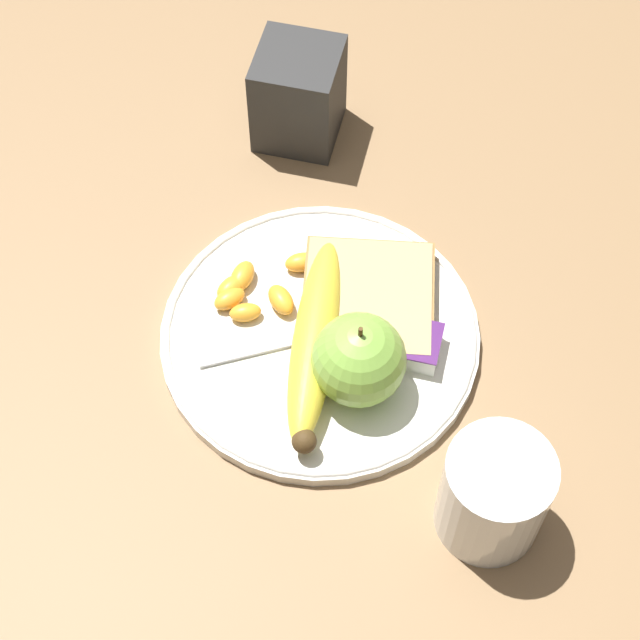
% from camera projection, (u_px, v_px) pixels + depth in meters
% --- Properties ---
extents(ground_plane, '(3.00, 3.00, 0.00)m').
position_uv_depth(ground_plane, '(320.00, 340.00, 0.91)').
color(ground_plane, olive).
extents(plate, '(0.27, 0.27, 0.01)m').
position_uv_depth(plate, '(320.00, 335.00, 0.91)').
color(plate, silver).
rests_on(plate, ground_plane).
extents(juice_glass, '(0.08, 0.08, 0.09)m').
position_uv_depth(juice_glass, '(493.00, 496.00, 0.79)').
color(juice_glass, silver).
rests_on(juice_glass, ground_plane).
extents(apple, '(0.08, 0.08, 0.09)m').
position_uv_depth(apple, '(359.00, 360.00, 0.84)').
color(apple, '#84BC47').
rests_on(apple, plate).
extents(banana, '(0.20, 0.06, 0.04)m').
position_uv_depth(banana, '(319.00, 343.00, 0.88)').
color(banana, yellow).
rests_on(banana, plate).
extents(bread_slice, '(0.13, 0.13, 0.02)m').
position_uv_depth(bread_slice, '(368.00, 301.00, 0.91)').
color(bread_slice, olive).
rests_on(bread_slice, plate).
extents(fork, '(0.09, 0.15, 0.00)m').
position_uv_depth(fork, '(309.00, 336.00, 0.90)').
color(fork, silver).
rests_on(fork, plate).
extents(jam_packet, '(0.04, 0.03, 0.02)m').
position_uv_depth(jam_packet, '(419.00, 351.00, 0.88)').
color(jam_packet, white).
rests_on(jam_packet, plate).
extents(orange_segment_0, '(0.03, 0.03, 0.02)m').
position_uv_depth(orange_segment_0, '(324.00, 267.00, 0.93)').
color(orange_segment_0, '#F9A32D').
rests_on(orange_segment_0, plate).
extents(orange_segment_1, '(0.03, 0.03, 0.02)m').
position_uv_depth(orange_segment_1, '(301.00, 262.00, 0.93)').
color(orange_segment_1, '#F9A32D').
rests_on(orange_segment_1, plate).
extents(orange_segment_2, '(0.03, 0.03, 0.02)m').
position_uv_depth(orange_segment_2, '(229.00, 299.00, 0.91)').
color(orange_segment_2, '#F9A32D').
rests_on(orange_segment_2, plate).
extents(orange_segment_3, '(0.03, 0.02, 0.02)m').
position_uv_depth(orange_segment_3, '(242.00, 276.00, 0.92)').
color(orange_segment_3, '#F9A32D').
rests_on(orange_segment_3, plate).
extents(orange_segment_4, '(0.03, 0.03, 0.02)m').
position_uv_depth(orange_segment_4, '(246.00, 310.00, 0.91)').
color(orange_segment_4, '#F9A32D').
rests_on(orange_segment_4, plate).
extents(orange_segment_5, '(0.04, 0.03, 0.02)m').
position_uv_depth(orange_segment_5, '(281.00, 300.00, 0.91)').
color(orange_segment_5, '#F9A32D').
rests_on(orange_segment_5, plate).
extents(orange_segment_6, '(0.03, 0.03, 0.02)m').
position_uv_depth(orange_segment_6, '(231.00, 287.00, 0.92)').
color(orange_segment_6, '#F9A32D').
rests_on(orange_segment_6, plate).
extents(condiment_caddy, '(0.08, 0.08, 0.10)m').
position_uv_depth(condiment_caddy, '(298.00, 95.00, 1.00)').
color(condiment_caddy, '#2D2D2D').
rests_on(condiment_caddy, ground_plane).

